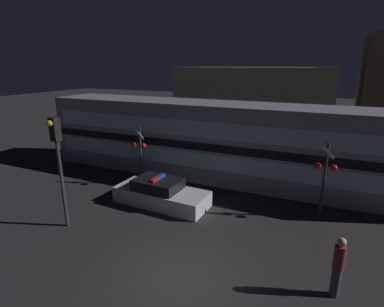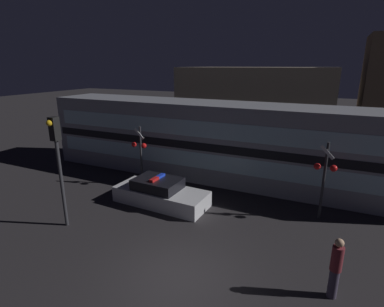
{
  "view_description": "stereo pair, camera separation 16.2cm",
  "coord_description": "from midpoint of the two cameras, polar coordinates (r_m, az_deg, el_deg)",
  "views": [
    {
      "loc": [
        3.5,
        -6.98,
        6.33
      ],
      "look_at": [
        -2.63,
        6.53,
        1.95
      ],
      "focal_mm": 28.0,
      "sensor_mm": 36.0,
      "label": 1
    },
    {
      "loc": [
        3.64,
        -6.91,
        6.33
      ],
      "look_at": [
        -2.63,
        6.53,
        1.95
      ],
      "focal_mm": 28.0,
      "sensor_mm": 36.0,
      "label": 2
    }
  ],
  "objects": [
    {
      "name": "crossing_signal_near",
      "position": [
        13.47,
        24.23,
        -3.56
      ],
      "size": [
        0.89,
        0.34,
        3.37
      ],
      "color": "#2D2D33",
      "rests_on": "ground_plane"
    },
    {
      "name": "ground_plane",
      "position": [
        10.06,
        -1.84,
        -22.57
      ],
      "size": [
        120.0,
        120.0,
        0.0
      ],
      "primitive_type": "plane",
      "color": "#262326"
    },
    {
      "name": "building_left",
      "position": [
        24.74,
        12.54,
        8.56
      ],
      "size": [
        11.3,
        6.98,
        6.19
      ],
      "color": "#726656",
      "rests_on": "ground_plane"
    },
    {
      "name": "crossing_signal_far",
      "position": [
        16.16,
        -9.59,
        0.65
      ],
      "size": [
        0.89,
        0.34,
        3.26
      ],
      "color": "#2D2D33",
      "rests_on": "ground_plane"
    },
    {
      "name": "train",
      "position": [
        17.23,
        5.13,
        2.4
      ],
      "size": [
        21.3,
        3.2,
        4.33
      ],
      "color": "gray",
      "rests_on": "ground_plane"
    },
    {
      "name": "police_car",
      "position": [
        14.34,
        -5.71,
        -7.6
      ],
      "size": [
        4.54,
        1.95,
        1.34
      ],
      "rotation": [
        0.0,
        0.0,
        -0.05
      ],
      "color": "silver",
      "rests_on": "ground_plane"
    },
    {
      "name": "pedestrian",
      "position": [
        9.73,
        26.13,
        -18.97
      ],
      "size": [
        0.31,
        0.31,
        1.86
      ],
      "color": "#3F384C",
      "rests_on": "ground_plane"
    },
    {
      "name": "traffic_light_corner",
      "position": [
        12.53,
        -23.94,
        0.23
      ],
      "size": [
        0.3,
        0.46,
        4.49
      ],
      "color": "#2D2D33",
      "rests_on": "ground_plane"
    }
  ]
}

